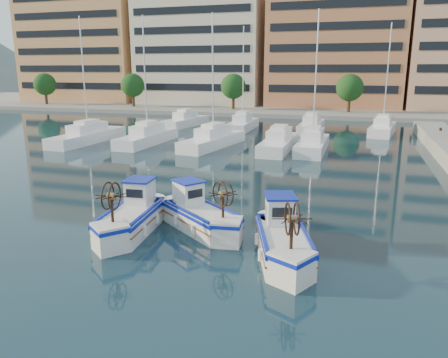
% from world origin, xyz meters
% --- Properties ---
extents(ground, '(300.00, 300.00, 0.00)m').
position_xyz_m(ground, '(0.00, 0.00, 0.00)').
color(ground, '#1B3847').
rests_on(ground, ground).
extents(waterfront, '(180.00, 40.00, 25.60)m').
position_xyz_m(waterfront, '(9.23, 65.04, 11.10)').
color(waterfront, gray).
rests_on(waterfront, ground).
extents(yacht_marina, '(40.77, 23.63, 11.50)m').
position_xyz_m(yacht_marina, '(-3.69, 27.84, 0.53)').
color(yacht_marina, white).
rests_on(yacht_marina, ground).
extents(fishing_boat_a, '(2.13, 4.36, 2.67)m').
position_xyz_m(fishing_boat_a, '(-3.51, 0.67, 0.73)').
color(fishing_boat_a, white).
rests_on(fishing_boat_a, ground).
extents(fishing_boat_b, '(4.12, 3.72, 2.56)m').
position_xyz_m(fishing_boat_b, '(-0.81, 1.76, 0.71)').
color(fishing_boat_b, white).
rests_on(fishing_boat_b, ground).
extents(fishing_boat_c, '(2.89, 4.41, 2.67)m').
position_xyz_m(fishing_boat_c, '(3.12, -0.01, 0.74)').
color(fishing_boat_c, white).
rests_on(fishing_boat_c, ground).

